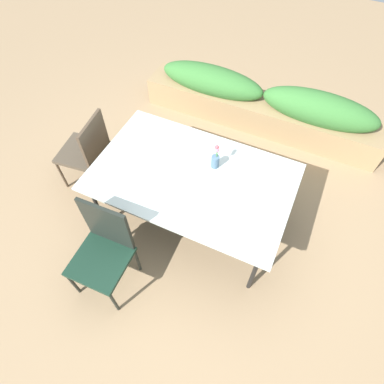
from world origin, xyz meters
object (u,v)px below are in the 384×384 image
at_px(chair_near_left, 104,247).
at_px(flower_vase, 215,160).
at_px(dining_table, 192,179).
at_px(planter_box, 262,105).
at_px(chair_end_left, 87,149).

relative_size(chair_near_left, flower_vase, 3.85).
xyz_separation_m(dining_table, planter_box, (0.19, 1.71, -0.35)).
relative_size(flower_vase, planter_box, 0.08).
relative_size(chair_near_left, planter_box, 0.32).
bearing_deg(chair_near_left, planter_box, -105.26).
height_order(dining_table, planter_box, dining_table).
bearing_deg(planter_box, chair_end_left, -129.87).
bearing_deg(flower_vase, chair_near_left, -117.27).
height_order(flower_vase, planter_box, flower_vase).
distance_m(chair_end_left, chair_near_left, 1.20).
height_order(chair_end_left, chair_near_left, chair_near_left).
bearing_deg(chair_end_left, dining_table, -97.65).
bearing_deg(flower_vase, planter_box, 88.05).
bearing_deg(planter_box, chair_near_left, -103.22).
xyz_separation_m(flower_vase, planter_box, (0.05, 1.51, -0.48)).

